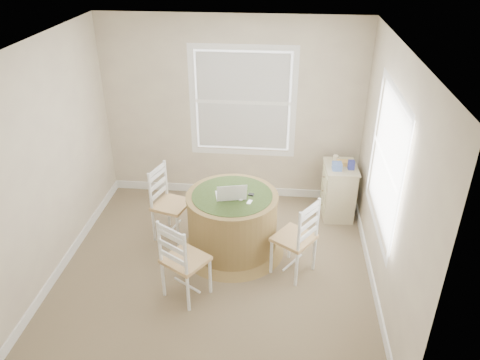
# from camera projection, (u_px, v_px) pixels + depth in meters

# --- Properties ---
(room) EXTENTS (3.64, 3.64, 2.64)m
(room) POSITION_uv_depth(u_px,v_px,m) (230.00, 166.00, 5.00)
(room) COLOR #7D6C4F
(room) RESTS_ON ground
(round_table) EXTENTS (1.27, 1.27, 0.79)m
(round_table) POSITION_uv_depth(u_px,v_px,m) (232.00, 220.00, 5.65)
(round_table) COLOR olive
(round_table) RESTS_ON ground
(chair_left) EXTENTS (0.50, 0.52, 0.95)m
(chair_left) POSITION_uv_depth(u_px,v_px,m) (172.00, 204.00, 5.88)
(chair_left) COLOR white
(chair_left) RESTS_ON ground
(chair_near) EXTENTS (0.57, 0.56, 0.95)m
(chair_near) POSITION_uv_depth(u_px,v_px,m) (185.00, 259.00, 4.92)
(chair_near) COLOR white
(chair_near) RESTS_ON ground
(chair_right) EXTENTS (0.57, 0.57, 0.95)m
(chair_right) POSITION_uv_depth(u_px,v_px,m) (294.00, 237.00, 5.26)
(chair_right) COLOR white
(chair_right) RESTS_ON ground
(laptop) EXTENTS (0.40, 0.37, 0.24)m
(laptop) POSITION_uv_depth(u_px,v_px,m) (231.00, 195.00, 5.42)
(laptop) COLOR white
(laptop) RESTS_ON round_table
(mouse) EXTENTS (0.08, 0.11, 0.03)m
(mouse) POSITION_uv_depth(u_px,v_px,m) (241.00, 199.00, 5.39)
(mouse) COLOR white
(mouse) RESTS_ON round_table
(phone) EXTENTS (0.06, 0.10, 0.02)m
(phone) POSITION_uv_depth(u_px,v_px,m) (250.00, 202.00, 5.33)
(phone) COLOR #B7BABF
(phone) RESTS_ON round_table
(keys) EXTENTS (0.07, 0.06, 0.02)m
(keys) POSITION_uv_depth(u_px,v_px,m) (251.00, 195.00, 5.47)
(keys) COLOR black
(keys) RESTS_ON round_table
(corner_chest) EXTENTS (0.45, 0.59, 0.75)m
(corner_chest) POSITION_uv_depth(u_px,v_px,m) (338.00, 191.00, 6.38)
(corner_chest) COLOR beige
(corner_chest) RESTS_ON ground
(tissue_box) EXTENTS (0.13, 0.13, 0.10)m
(tissue_box) POSITION_uv_depth(u_px,v_px,m) (337.00, 166.00, 6.09)
(tissue_box) COLOR #5577C3
(tissue_box) RESTS_ON corner_chest
(box_yellow) EXTENTS (0.16, 0.11, 0.06)m
(box_yellow) POSITION_uv_depth(u_px,v_px,m) (343.00, 163.00, 6.21)
(box_yellow) COLOR #E6AE51
(box_yellow) RESTS_ON corner_chest
(box_blue) EXTENTS (0.08, 0.08, 0.12)m
(box_blue) POSITION_uv_depth(u_px,v_px,m) (351.00, 165.00, 6.09)
(box_blue) COLOR navy
(box_blue) RESTS_ON corner_chest
(cup_cream) EXTENTS (0.07, 0.07, 0.09)m
(cup_cream) POSITION_uv_depth(u_px,v_px,m) (336.00, 159.00, 6.29)
(cup_cream) COLOR beige
(cup_cream) RESTS_ON corner_chest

